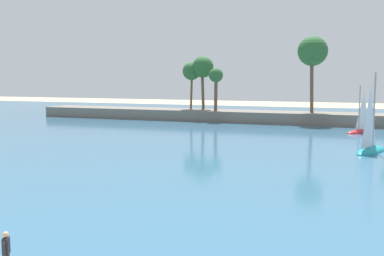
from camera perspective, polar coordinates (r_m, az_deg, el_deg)
The scene contains 5 objects.
sea at distance 60.94m, azimuth 13.46°, elevation -0.22°, with size 220.00×96.36×0.06m, color #33607F.
palm_headland at distance 68.66m, azimuth 15.64°, elevation 2.86°, with size 91.09×6.47×13.30m.
person_at_waterline at distance 17.04m, azimuth -23.03°, elevation -14.76°, with size 0.34×0.49×1.67m.
sailboat_near_shore at distance 44.18m, azimuth 22.27°, elevation -2.02°, with size 3.68×5.71×7.98m.
sailboat_mid_bay at distance 59.52m, azimuth 21.07°, elevation -0.04°, with size 3.84×4.32×6.47m.
Camera 1 is at (7.19, -4.02, 6.91)m, focal length 40.93 mm.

